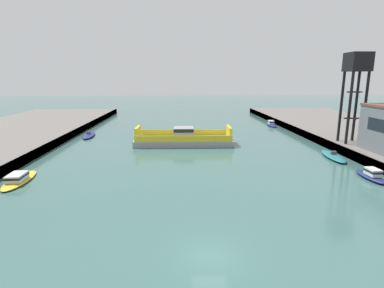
{
  "coord_description": "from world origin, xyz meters",
  "views": [
    {
      "loc": [
        -2.15,
        -18.74,
        12.09
      ],
      "look_at": [
        0.0,
        27.45,
        2.0
      ],
      "focal_mm": 28.22,
      "sensor_mm": 36.0,
      "label": 1
    }
  ],
  "objects_px": {
    "moored_boat_far_left": "(271,124)",
    "crane_tower": "(357,72)",
    "chain_ferry": "(184,139)",
    "moored_boat_near_left": "(371,175)",
    "moored_boat_mid_left": "(18,179)",
    "moored_boat_far_right": "(333,156)",
    "moored_boat_near_right": "(89,135)"
  },
  "relations": [
    {
      "from": "moored_boat_far_left",
      "to": "crane_tower",
      "type": "relative_size",
      "value": 0.39
    },
    {
      "from": "chain_ferry",
      "to": "moored_boat_far_left",
      "type": "distance_m",
      "value": 31.27
    },
    {
      "from": "moored_boat_near_left",
      "to": "moored_boat_far_left",
      "type": "height_order",
      "value": "moored_boat_near_left"
    },
    {
      "from": "moored_boat_mid_left",
      "to": "crane_tower",
      "type": "relative_size",
      "value": 0.53
    },
    {
      "from": "chain_ferry",
      "to": "moored_boat_near_left",
      "type": "xyz_separation_m",
      "value": [
        22.58,
        -21.11,
        -0.49
      ]
    },
    {
      "from": "moored_boat_mid_left",
      "to": "chain_ferry",
      "type": "bearing_deg",
      "value": 45.38
    },
    {
      "from": "moored_boat_mid_left",
      "to": "moored_boat_far_right",
      "type": "relative_size",
      "value": 0.97
    },
    {
      "from": "chain_ferry",
      "to": "moored_boat_near_right",
      "type": "height_order",
      "value": "chain_ferry"
    },
    {
      "from": "moored_boat_mid_left",
      "to": "crane_tower",
      "type": "xyz_separation_m",
      "value": [
        48.13,
        14.0,
        12.63
      ]
    },
    {
      "from": "moored_boat_near_left",
      "to": "moored_boat_far_right",
      "type": "distance_m",
      "value": 9.97
    },
    {
      "from": "moored_boat_mid_left",
      "to": "moored_boat_far_right",
      "type": "distance_m",
      "value": 43.98
    },
    {
      "from": "moored_boat_mid_left",
      "to": "crane_tower",
      "type": "height_order",
      "value": "crane_tower"
    },
    {
      "from": "moored_boat_near_right",
      "to": "crane_tower",
      "type": "distance_m",
      "value": 51.95
    },
    {
      "from": "moored_boat_near_left",
      "to": "moored_boat_far_right",
      "type": "height_order",
      "value": "moored_boat_near_left"
    },
    {
      "from": "moored_boat_mid_left",
      "to": "moored_boat_far_left",
      "type": "bearing_deg",
      "value": 43.78
    },
    {
      "from": "moored_boat_mid_left",
      "to": "moored_boat_far_right",
      "type": "bearing_deg",
      "value": 12.03
    },
    {
      "from": "moored_boat_near_right",
      "to": "moored_boat_mid_left",
      "type": "relative_size",
      "value": 1.06
    },
    {
      "from": "moored_boat_mid_left",
      "to": "crane_tower",
      "type": "bearing_deg",
      "value": 16.21
    },
    {
      "from": "chain_ferry",
      "to": "moored_boat_far_left",
      "type": "bearing_deg",
      "value": 42.31
    },
    {
      "from": "moored_boat_near_right",
      "to": "moored_boat_far_left",
      "type": "relative_size",
      "value": 1.42
    },
    {
      "from": "moored_boat_near_right",
      "to": "moored_boat_far_left",
      "type": "bearing_deg",
      "value": 16.13
    },
    {
      "from": "crane_tower",
      "to": "chain_ferry",
      "type": "bearing_deg",
      "value": 167.32
    },
    {
      "from": "moored_boat_far_left",
      "to": "crane_tower",
      "type": "distance_m",
      "value": 30.52
    },
    {
      "from": "moored_boat_far_left",
      "to": "crane_tower",
      "type": "bearing_deg",
      "value": -79.7
    },
    {
      "from": "chain_ferry",
      "to": "moored_boat_far_right",
      "type": "xyz_separation_m",
      "value": [
        22.97,
        -11.15,
        -0.7
      ]
    },
    {
      "from": "moored_boat_mid_left",
      "to": "crane_tower",
      "type": "distance_m",
      "value": 51.7
    },
    {
      "from": "moored_boat_near_right",
      "to": "crane_tower",
      "type": "relative_size",
      "value": 0.56
    },
    {
      "from": "moored_boat_near_right",
      "to": "crane_tower",
      "type": "bearing_deg",
      "value": -17.21
    },
    {
      "from": "moored_boat_near_left",
      "to": "moored_boat_near_right",
      "type": "height_order",
      "value": "moored_boat_near_left"
    },
    {
      "from": "moored_boat_near_left",
      "to": "moored_boat_near_right",
      "type": "xyz_separation_m",
      "value": [
        -42.59,
        29.69,
        -0.25
      ]
    },
    {
      "from": "moored_boat_near_right",
      "to": "moored_boat_mid_left",
      "type": "distance_m",
      "value": 28.89
    },
    {
      "from": "moored_boat_mid_left",
      "to": "moored_boat_far_left",
      "type": "relative_size",
      "value": 1.34
    }
  ]
}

